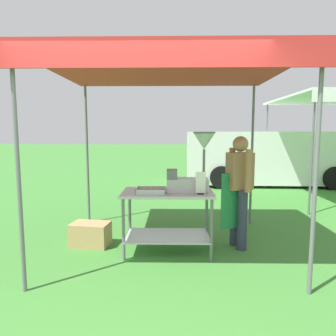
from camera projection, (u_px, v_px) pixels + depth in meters
ground_plane at (161, 189)px, 8.82m from camera, size 70.00×70.00×0.00m
stall_canopy at (168, 73)px, 4.01m from camera, size 3.17×2.63×2.54m
donut_cart at (168, 208)px, 4.12m from camera, size 1.23×0.67×0.86m
donut_tray at (151, 192)px, 3.97m from camera, size 0.39×0.28×0.07m
donut_fryer at (193, 168)px, 4.06m from camera, size 0.65×0.29×0.81m
menu_sign at (201, 185)px, 3.90m from camera, size 0.13×0.05×0.29m
vendor at (239, 186)px, 4.28m from camera, size 0.46×0.53×1.61m
supply_crate at (90, 234)px, 4.42m from camera, size 0.59×0.41×0.34m
van_white at (268, 157)px, 9.71m from camera, size 5.35×2.24×1.69m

